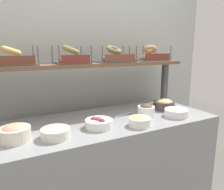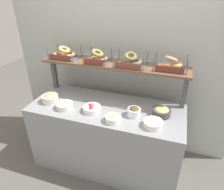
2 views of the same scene
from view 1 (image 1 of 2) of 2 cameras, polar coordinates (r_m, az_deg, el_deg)
The scene contains 16 objects.
back_wall at distance 2.13m, azimuth -8.11°, elevation 6.77°, with size 2.93×0.06×2.40m, color #ABB1AE.
deli_counter at distance 1.88m, azimuth -1.36°, elevation -18.94°, with size 1.73×0.70×0.85m, color gray.
shelf_riser_right at distance 2.31m, azimuth 13.69°, elevation 3.24°, with size 0.05×0.05×0.40m, color #4C4C51.
upper_shelf at distance 1.86m, azimuth -5.23°, elevation 8.08°, with size 1.69×0.32×0.03m, color brown.
bowl_chocolate_spread at distance 1.80m, azimuth 9.00°, elevation -3.93°, with size 0.14×0.14×0.11m.
bowl_hummus at distance 2.04m, azimuth 13.55°, elevation -2.35°, with size 0.19×0.19×0.09m.
bowl_lox_spread at distance 1.44m, azimuth -24.28°, elevation -9.03°, with size 0.18×0.18×0.11m.
bowl_egg_salad at distance 1.58m, azimuth 7.39°, elevation -6.75°, with size 0.16×0.16×0.08m.
bowl_beet_salad at distance 1.54m, azimuth -3.55°, elevation -7.40°, with size 0.19×0.19×0.08m.
bowl_scallion_spread at distance 1.86m, azimuth 16.60°, elevation -4.28°, with size 0.19×0.19×0.08m.
bowl_potato_salad at distance 1.41m, azimuth -14.68°, elevation -9.41°, with size 0.18×0.18×0.08m.
serving_spoon_near_plate at distance 1.83m, azimuth 3.63°, elevation -5.04°, with size 0.18×0.06×0.01m.
bagel_basket_sesame at distance 1.71m, azimuth -25.00°, elevation 8.73°, with size 0.33×0.25×0.14m.
bagel_basket_everything at distance 1.77m, azimuth -10.74°, elevation 9.75°, with size 0.26×0.25×0.15m.
bagel_basket_poppy at distance 1.92m, azimuth 0.45°, elevation 10.10°, with size 0.34×0.24×0.15m.
bagel_basket_plain at distance 2.18m, azimuth 9.96°, elevation 10.20°, with size 0.34×0.26×0.16m.
Camera 1 is at (-0.71, -1.44, 1.40)m, focal length 34.59 mm.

